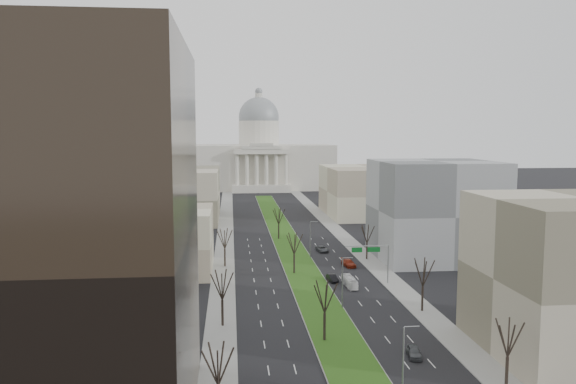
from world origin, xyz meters
TOP-DOWN VIEW (x-y plane):
  - ground at (0.00, 120.00)m, footprint 600.00×600.00m
  - median at (0.00, 118.99)m, footprint 8.00×222.03m
  - sidewalk_left at (-17.50, 95.00)m, footprint 5.00×330.00m
  - sidewalk_right at (17.50, 95.00)m, footprint 5.00×330.00m
  - capitol at (0.00, 269.59)m, footprint 80.00×46.00m
  - building_glass_tower at (-37.00, 18.00)m, footprint 34.00×30.00m
  - building_beige_left at (-33.00, 85.00)m, footprint 26.00×22.00m
  - building_grey_right at (34.00, 92.00)m, footprint 28.00×26.00m
  - building_far_left at (-35.00, 160.00)m, footprint 30.00×40.00m
  - building_far_right at (35.00, 165.00)m, footprint 30.00×40.00m
  - tree_left_near at (-17.20, 18.00)m, footprint 5.10×5.10m
  - tree_left_mid at (-17.20, 48.00)m, footprint 5.40×5.40m
  - tree_left_far at (-17.20, 88.00)m, footprint 5.28×5.28m
  - tree_right_near at (17.20, 22.00)m, footprint 5.16×5.16m
  - tree_right_mid at (17.20, 52.00)m, footprint 5.52×5.52m
  - tree_right_far at (17.20, 92.00)m, footprint 5.04×5.04m
  - tree_median_a at (-2.00, 40.00)m, footprint 5.40×5.40m
  - tree_median_b at (-2.00, 80.00)m, footprint 5.40×5.40m
  - tree_median_c at (-2.00, 120.00)m, footprint 5.40×5.40m
  - streetlamp_median_a at (3.76, 20.00)m, footprint 1.90×0.20m
  - streetlamp_median_b at (3.76, 55.00)m, footprint 1.90×0.20m
  - streetlamp_median_c at (3.76, 95.00)m, footprint 1.90×0.20m
  - mast_arm_signs at (13.49, 70.03)m, footprint 9.12×0.24m
  - car_grey_near at (9.37, 32.93)m, footprint 2.36×4.53m
  - car_black at (5.20, 73.03)m, footprint 2.11×4.51m
  - car_red at (11.30, 85.51)m, footprint 3.06×5.76m
  - car_grey_far at (7.82, 102.12)m, footprint 3.15×5.49m
  - box_van at (7.96, 68.72)m, footprint 1.97×7.42m

SIDE VIEW (x-z plane):
  - ground at x=0.00m, z-range 0.00..0.00m
  - sidewalk_left at x=-17.50m, z-range 0.00..0.15m
  - sidewalk_right at x=17.50m, z-range 0.00..0.15m
  - median at x=0.00m, z-range 0.00..0.20m
  - car_black at x=5.20m, z-range 0.00..1.43m
  - car_grey_far at x=7.82m, z-range 0.00..1.44m
  - car_grey_near at x=9.37m, z-range 0.00..1.47m
  - car_red at x=11.30m, z-range 0.00..1.59m
  - box_van at x=7.96m, z-range 0.00..2.05m
  - streetlamp_median_a at x=3.76m, z-range 0.23..9.39m
  - streetlamp_median_b at x=3.76m, z-range 0.23..9.39m
  - streetlamp_median_c at x=3.76m, z-range 0.23..9.39m
  - mast_arm_signs at x=13.49m, z-range 2.06..10.15m
  - tree_right_far at x=17.20m, z-range 1.99..11.07m
  - tree_left_near at x=-17.20m, z-range 2.02..11.20m
  - tree_right_near at x=17.20m, z-range 2.04..11.33m
  - tree_left_far at x=-17.20m, z-range 2.09..11.59m
  - tree_left_mid at x=-17.20m, z-range 2.14..11.86m
  - tree_median_a at x=-2.00m, z-range 2.14..11.86m
  - tree_median_b at x=-2.00m, z-range 2.14..11.86m
  - tree_median_c at x=-2.00m, z-range 2.14..11.86m
  - building_beige_left at x=-33.00m, z-range 0.00..14.00m
  - tree_right_mid at x=17.20m, z-range 2.19..12.12m
  - building_far_left at x=-35.00m, z-range 0.00..18.00m
  - building_far_right at x=35.00m, z-range 0.00..18.00m
  - building_grey_right at x=34.00m, z-range 0.00..24.00m
  - capitol at x=0.00m, z-range -11.19..43.81m
  - building_glass_tower at x=-37.00m, z-range 0.00..40.00m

